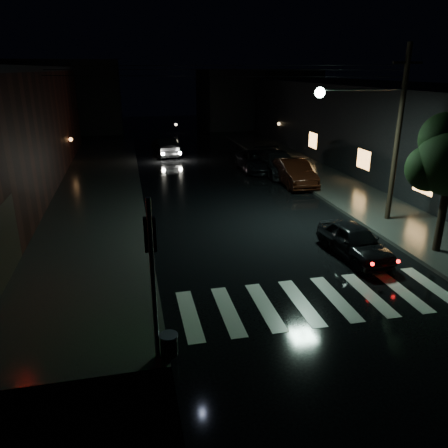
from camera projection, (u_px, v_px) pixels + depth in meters
ground at (232, 319)px, 13.01m from camera, size 120.00×120.00×0.00m
sidewalk_left at (89, 199)px, 24.84m from camera, size 6.00×44.00×0.15m
sidewalk_right at (333, 184)px, 27.90m from camera, size 4.00×44.00×0.15m
building_right at (400, 127)px, 32.03m from camera, size 10.00×40.00×6.00m
building_far_left at (59, 96)px, 51.00m from camera, size 14.00×10.00×8.00m
building_far_right at (256, 98)px, 56.07m from camera, size 14.00×10.00×7.00m
crosswalk at (318, 300)px, 14.08m from camera, size 9.00×3.00×0.01m
signal_pole_corner at (161, 307)px, 10.71m from camera, size 0.68×0.61×4.20m
utility_pole at (386, 126)px, 19.71m from camera, size 4.92×0.44×8.00m
parked_car_a at (354, 241)px, 17.17m from camera, size 1.87×3.97×1.31m
parked_car_b at (294, 173)px, 27.80m from camera, size 1.84×4.92×1.61m
parked_car_c at (277, 163)px, 30.62m from camera, size 2.33×5.58×1.61m
parked_car_d at (257, 161)px, 31.72m from camera, size 2.47×5.17×1.42m
oncoming_car at (165, 147)px, 37.22m from camera, size 2.06×4.76×1.53m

